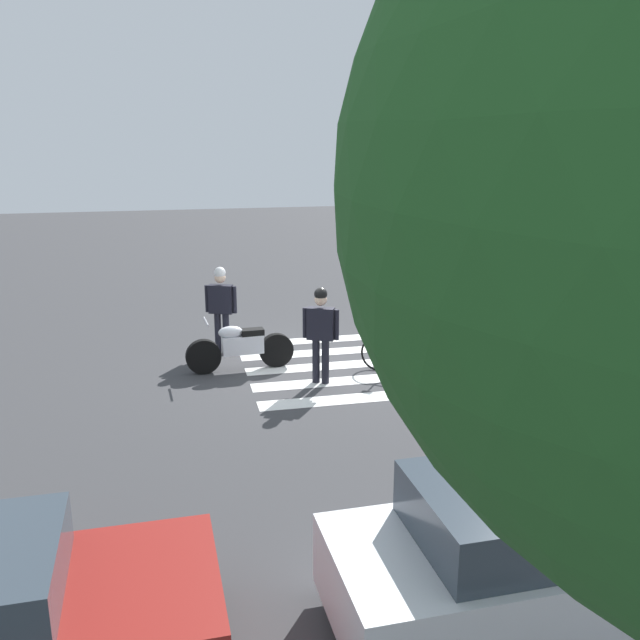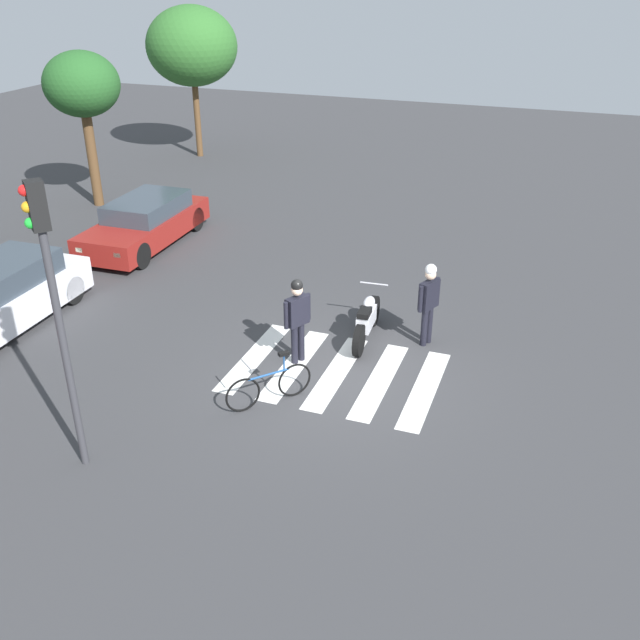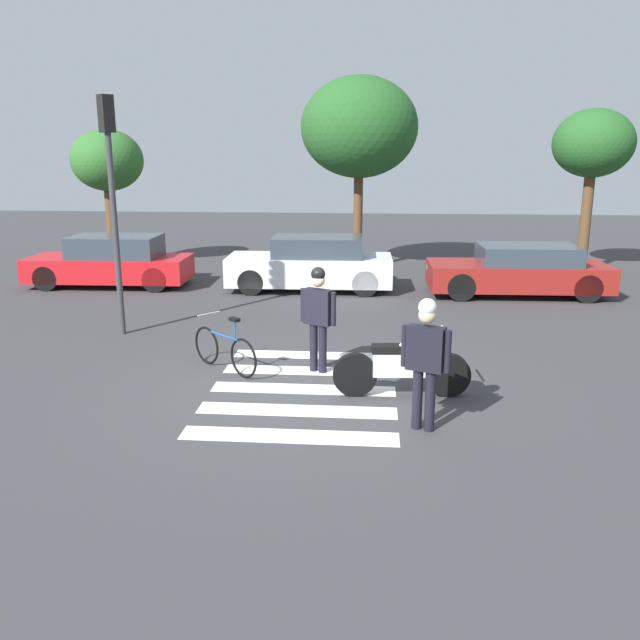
{
  "view_description": "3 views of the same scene",
  "coord_description": "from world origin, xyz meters",
  "px_view_note": "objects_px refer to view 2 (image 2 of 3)",
  "views": [
    {
      "loc": [
        2.82,
        12.75,
        4.55
      ],
      "look_at": [
        0.16,
        0.82,
        1.2
      ],
      "focal_mm": 38.71,
      "sensor_mm": 36.0,
      "label": 1
    },
    {
      "loc": [
        -11.51,
        -3.84,
        7.39
      ],
      "look_at": [
        0.71,
        0.61,
        0.73
      ],
      "focal_mm": 39.76,
      "sensor_mm": 36.0,
      "label": 2
    },
    {
      "loc": [
        1.07,
        -9.91,
        3.73
      ],
      "look_at": [
        0.19,
        0.95,
        0.9
      ],
      "focal_mm": 37.09,
      "sensor_mm": 36.0,
      "label": 3
    }
  ],
  "objects_px": {
    "car_white_van": "(1,297)",
    "traffic_light_pole": "(52,289)",
    "police_motorcycle": "(367,320)",
    "car_maroon_wagon": "(145,223)",
    "leaning_bicycle": "(270,386)",
    "officer_by_motorcycle": "(297,315)",
    "officer_on_foot": "(429,298)"
  },
  "relations": [
    {
      "from": "leaning_bicycle",
      "to": "officer_by_motorcycle",
      "type": "xyz_separation_m",
      "value": [
        1.61,
        0.08,
        0.69
      ]
    },
    {
      "from": "car_white_van",
      "to": "car_maroon_wagon",
      "type": "distance_m",
      "value": 5.48
    },
    {
      "from": "police_motorcycle",
      "to": "officer_on_foot",
      "type": "bearing_deg",
      "value": -78.44
    },
    {
      "from": "police_motorcycle",
      "to": "car_maroon_wagon",
      "type": "height_order",
      "value": "car_maroon_wagon"
    },
    {
      "from": "car_white_van",
      "to": "car_maroon_wagon",
      "type": "xyz_separation_m",
      "value": [
        5.48,
        -0.21,
        -0.05
      ]
    },
    {
      "from": "leaning_bicycle",
      "to": "car_maroon_wagon",
      "type": "distance_m",
      "value": 9.18
    },
    {
      "from": "leaning_bicycle",
      "to": "officer_by_motorcycle",
      "type": "height_order",
      "value": "officer_by_motorcycle"
    },
    {
      "from": "police_motorcycle",
      "to": "officer_on_foot",
      "type": "xyz_separation_m",
      "value": [
        0.26,
        -1.25,
        0.6
      ]
    },
    {
      "from": "police_motorcycle",
      "to": "car_white_van",
      "type": "xyz_separation_m",
      "value": [
        -2.13,
        7.82,
        0.23
      ]
    },
    {
      "from": "leaning_bicycle",
      "to": "traffic_light_pole",
      "type": "height_order",
      "value": "traffic_light_pole"
    },
    {
      "from": "car_maroon_wagon",
      "to": "leaning_bicycle",
      "type": "bearing_deg",
      "value": -133.69
    },
    {
      "from": "police_motorcycle",
      "to": "traffic_light_pole",
      "type": "height_order",
      "value": "traffic_light_pole"
    },
    {
      "from": "police_motorcycle",
      "to": "officer_by_motorcycle",
      "type": "bearing_deg",
      "value": 142.74
    },
    {
      "from": "officer_by_motorcycle",
      "to": "leaning_bicycle",
      "type": "bearing_deg",
      "value": -177.26
    },
    {
      "from": "officer_on_foot",
      "to": "car_maroon_wagon",
      "type": "xyz_separation_m",
      "value": [
        3.1,
        8.86,
        -0.43
      ]
    },
    {
      "from": "police_motorcycle",
      "to": "officer_by_motorcycle",
      "type": "distance_m",
      "value": 1.83
    },
    {
      "from": "car_white_van",
      "to": "traffic_light_pole",
      "type": "height_order",
      "value": "traffic_light_pole"
    },
    {
      "from": "police_motorcycle",
      "to": "car_white_van",
      "type": "relative_size",
      "value": 0.48
    },
    {
      "from": "police_motorcycle",
      "to": "car_white_van",
      "type": "height_order",
      "value": "car_white_van"
    },
    {
      "from": "leaning_bicycle",
      "to": "police_motorcycle",
      "type": "bearing_deg",
      "value": -17.98
    },
    {
      "from": "officer_on_foot",
      "to": "officer_by_motorcycle",
      "type": "relative_size",
      "value": 1.01
    },
    {
      "from": "car_white_van",
      "to": "leaning_bicycle",
      "type": "bearing_deg",
      "value": -97.17
    },
    {
      "from": "car_white_van",
      "to": "traffic_light_pole",
      "type": "xyz_separation_m",
      "value": [
        -3.52,
        -4.68,
        2.44
      ]
    },
    {
      "from": "leaning_bicycle",
      "to": "officer_on_foot",
      "type": "height_order",
      "value": "officer_on_foot"
    },
    {
      "from": "car_maroon_wagon",
      "to": "traffic_light_pole",
      "type": "relative_size",
      "value": 0.98
    },
    {
      "from": "leaning_bicycle",
      "to": "officer_by_motorcycle",
      "type": "distance_m",
      "value": 1.75
    },
    {
      "from": "car_white_van",
      "to": "traffic_light_pole",
      "type": "distance_m",
      "value": 6.35
    },
    {
      "from": "car_white_van",
      "to": "car_maroon_wagon",
      "type": "bearing_deg",
      "value": -2.18
    },
    {
      "from": "police_motorcycle",
      "to": "leaning_bicycle",
      "type": "height_order",
      "value": "police_motorcycle"
    },
    {
      "from": "leaning_bicycle",
      "to": "officer_on_foot",
      "type": "bearing_deg",
      "value": -34.41
    },
    {
      "from": "leaning_bicycle",
      "to": "traffic_light_pole",
      "type": "bearing_deg",
      "value": 140.83
    },
    {
      "from": "traffic_light_pole",
      "to": "car_white_van",
      "type": "bearing_deg",
      "value": 53.09
    }
  ]
}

